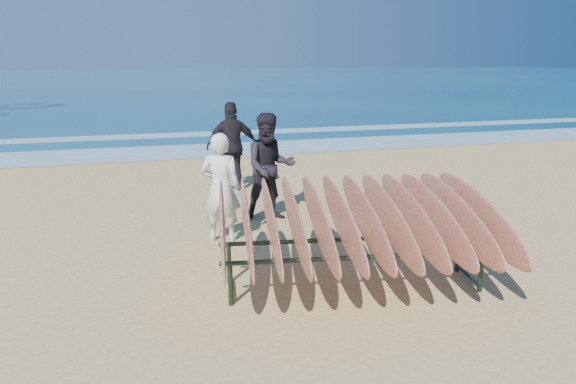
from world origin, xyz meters
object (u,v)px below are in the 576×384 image
person_white (221,188)px  person_dark_b (232,146)px  surfboard_rack (354,220)px  person_dark_a (270,167)px

person_white → person_dark_b: size_ratio=0.90×
surfboard_rack → person_dark_a: size_ratio=1.94×
person_white → person_dark_a: bearing=-117.8°
surfboard_rack → person_dark_a: (-0.24, 3.09, 0.06)m
surfboard_rack → person_dark_b: 5.41m
person_dark_b → person_dark_a: bearing=99.0°
surfboard_rack → person_dark_b: size_ratio=1.93×
surfboard_rack → person_dark_b: (-0.45, 5.39, 0.07)m
person_white → person_dark_b: (0.78, 3.20, 0.09)m
person_dark_a → person_white: bearing=-135.1°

